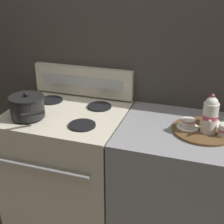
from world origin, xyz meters
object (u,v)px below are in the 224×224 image
saucepan (27,106)px  serving_tray (203,130)px  teapot (210,115)px  stove (69,173)px  teacup_right (211,119)px  teacup_left (188,124)px

saucepan → serving_tray: (1.03, 0.15, -0.07)m
teapot → saucepan: bearing=-173.2°
stove → saucepan: bearing=-140.6°
serving_tray → stove: bearing=-179.5°
teacup_right → teapot: bearing=-94.6°
teapot → serving_tray: bearing=132.1°
teacup_right → teacup_left: bearing=-140.1°
teapot → teacup_left: 0.14m
serving_tray → saucepan: bearing=-171.5°
teacup_left → stove: bearing=179.8°
saucepan → stove: bearing=39.4°
saucepan → teapot: (1.06, 0.13, 0.04)m
saucepan → teacup_right: saucepan is taller
teapot → teacup_left: teapot is taller
stove → serving_tray: serving_tray is taller
teacup_left → teacup_right: size_ratio=1.00×
stove → teapot: 1.06m
teacup_right → serving_tray: bearing=-110.5°
stove → teacup_right: size_ratio=7.71×
teacup_right → stove: bearing=-173.6°
serving_tray → teapot: teapot is taller
stove → teapot: teapot is taller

